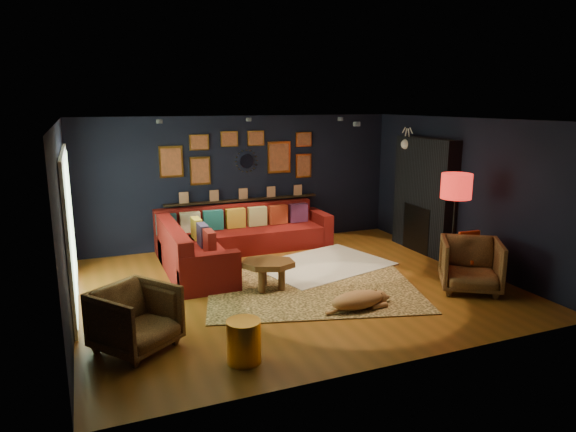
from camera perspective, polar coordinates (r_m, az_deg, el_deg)
name	(u,v)px	position (r m, az deg, el deg)	size (l,w,h in m)	color
floor	(294,286)	(8.25, 0.68, -7.73)	(6.50, 6.50, 0.00)	brown
room_walls	(294,187)	(7.84, 0.71, 3.26)	(6.50, 6.50, 6.50)	black
sectional	(226,242)	(9.59, -6.90, -2.88)	(3.41, 2.69, 0.86)	#670B0B
ledge	(243,200)	(10.44, -5.00, 1.79)	(3.20, 0.12, 0.04)	black
gallery_wall	(241,156)	(10.35, -5.23, 6.66)	(3.15, 0.04, 1.02)	gold
sunburst_mirror	(247,161)	(10.39, -4.62, 6.10)	(0.47, 0.16, 0.47)	silver
fireplace	(424,199)	(10.25, 14.85, 1.79)	(0.31, 1.60, 2.20)	black
deer_head	(413,144)	(10.54, 13.73, 7.80)	(0.50, 0.28, 0.45)	white
sliding_door	(70,228)	(7.93, -23.07, -1.28)	(0.06, 2.80, 2.20)	white
ceiling_spots	(276,121)	(8.49, -1.40, 10.53)	(3.30, 2.50, 0.06)	black
shag_rug	(322,265)	(9.23, 3.82, -5.42)	(2.23, 1.63, 0.03)	beige
leopard_rug	(313,290)	(8.06, 2.77, -8.17)	(3.21, 2.30, 0.02)	#DEB165
coffee_table	(268,266)	(7.97, -2.21, -5.62)	(1.04, 0.91, 0.43)	brown
pouf	(209,266)	(8.62, -8.72, -5.52)	(0.54, 0.54, 0.35)	maroon
armchair_left	(135,316)	(6.35, -16.59, -10.57)	(0.82, 0.76, 0.84)	#AD723A
armchair_right	(471,263)	(8.41, 19.66, -4.89)	(0.86, 0.81, 0.89)	#AD723A
gold_stool	(244,341)	(5.92, -4.93, -13.70)	(0.39, 0.39, 0.49)	gold
orange_chair	(472,253)	(8.83, 19.73, -3.86)	(0.41, 0.41, 0.81)	black
floor_lamp	(456,191)	(8.58, 18.18, 2.70)	(0.48, 0.48, 1.76)	black
dog	(357,297)	(7.33, 7.73, -8.89)	(1.11, 0.54, 0.35)	#AD7748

